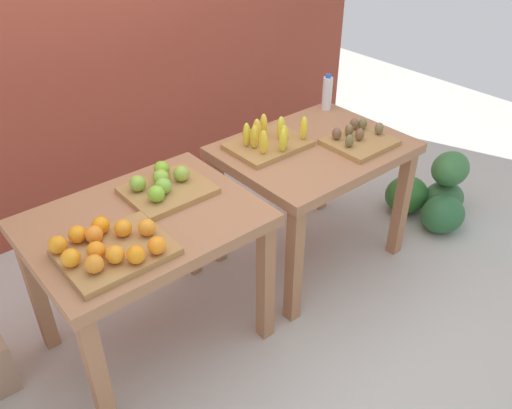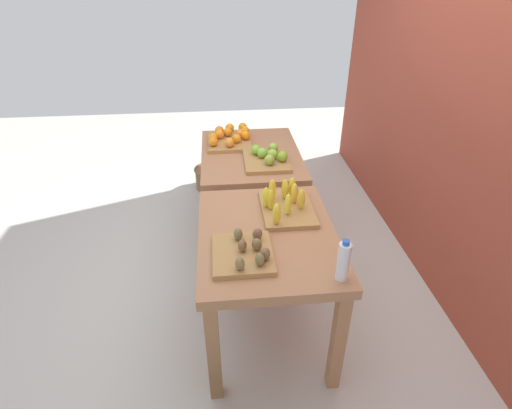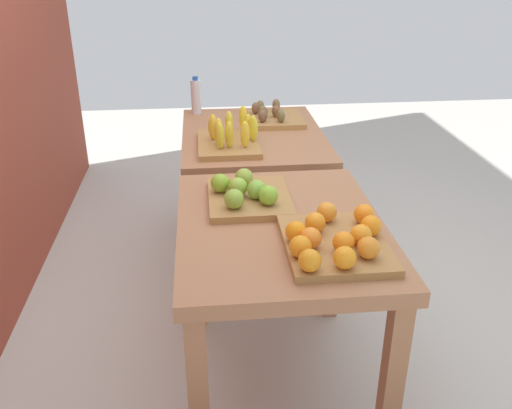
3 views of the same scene
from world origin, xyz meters
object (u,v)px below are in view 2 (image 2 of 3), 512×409
Objects in this scene: apple_bin at (268,158)px; banana_crate at (286,204)px; kiwi_bin at (245,252)px; water_bottle at (343,261)px; cardboard_produce_box at (271,173)px; display_table_right at (267,249)px; wicker_basket at (212,177)px; display_table_left at (251,166)px; orange_bin at (230,137)px.

banana_crate reaches higher than apple_bin.
banana_crate is at bearing 146.29° from kiwi_bin.
cardboard_produce_box is at bearing -179.61° from water_bottle.
water_bottle reaches higher than banana_crate.
water_bottle is at bearing 36.74° from display_table_right.
display_table_left is at bearing 21.52° from wicker_basket.
orange_bin reaches higher than cardboard_produce_box.
cardboard_produce_box is at bearing 168.61° from kiwi_bin.
banana_crate is at bearing -164.82° from water_bottle.
wicker_basket is at bearing -90.32° from cardboard_produce_box.
apple_bin is 1.11× the size of kiwi_bin.
banana_crate is 1.10× the size of cardboard_produce_box.
display_table_left is 0.28m from apple_bin.
apple_bin reaches higher than orange_bin.
kiwi_bin is at bearing -12.92° from apple_bin.
kiwi_bin is at bearing -6.25° from display_table_left.
orange_bin is 1.04× the size of banana_crate.
kiwi_bin is (0.43, -0.29, -0.02)m from banana_crate.
display_table_left is 2.89× the size of kiwi_bin.
kiwi_bin is (1.33, -0.15, 0.15)m from display_table_left.
orange_bin is at bearing -173.32° from display_table_right.
wicker_basket is (-0.65, -0.19, -0.72)m from orange_bin.
display_table_left is at bearing -18.75° from cardboard_produce_box.
kiwi_bin reaches higher than cardboard_produce_box.
kiwi_bin is (1.13, -0.26, -0.01)m from apple_bin.
banana_crate is at bearing -5.10° from cardboard_produce_box.
orange_bin reaches higher than display_table_left.
orange_bin is at bearing -165.16° from banana_crate.
kiwi_bin is at bearing -115.21° from water_bottle.
orange_bin is (-0.23, -0.16, 0.16)m from display_table_left.
cardboard_produce_box is at bearing 89.68° from wicker_basket.
apple_bin is 1.16m from kiwi_bin.
display_table_left is 4.44× the size of water_bottle.
display_table_left is 2.28× the size of orange_bin.
apple_bin reaches higher than kiwi_bin.
cardboard_produce_box is (-2.00, 0.30, -0.53)m from display_table_right.
banana_crate is at bearing 15.39° from wicker_basket.
display_table_right is at bearing -32.37° from banana_crate.
cardboard_produce_box is (-0.65, 0.46, -0.70)m from orange_bin.
kiwi_bin is at bearing -11.39° from cardboard_produce_box.
banana_crate is (-0.22, 0.14, 0.17)m from display_table_right.
apple_bin is 1.71× the size of water_bottle.
banana_crate reaches higher than kiwi_bin.
display_table_right is (1.12, 0.00, 0.00)m from display_table_left.
display_table_left reaches higher than cardboard_produce_box.
wicker_basket is at bearing -170.11° from display_table_right.
orange_bin is at bearing -145.83° from display_table_left.
apple_bin is (0.43, 0.27, -0.00)m from orange_bin.
display_table_left reaches higher than wicker_basket.
apple_bin is 1.00× the size of cardboard_produce_box.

